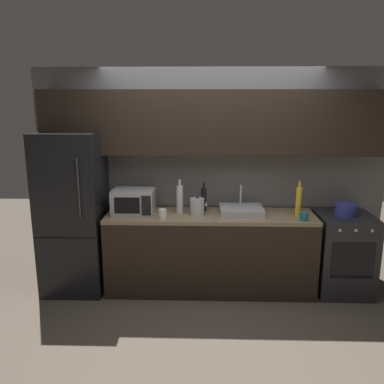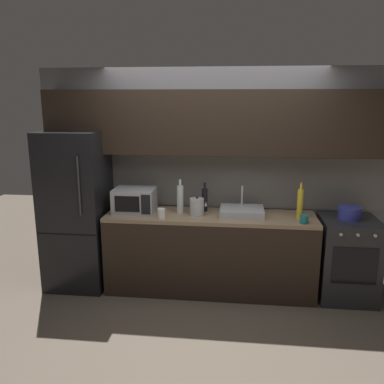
{
  "view_description": "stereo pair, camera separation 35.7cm",
  "coord_description": "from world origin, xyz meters",
  "px_view_note": "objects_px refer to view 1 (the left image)",
  "views": [
    {
      "loc": [
        -0.07,
        -3.4,
        2.17
      ],
      "look_at": [
        -0.2,
        0.9,
        1.15
      ],
      "focal_mm": 37.65,
      "sensor_mm": 36.0,
      "label": 1
    },
    {
      "loc": [
        0.28,
        -3.38,
        2.17
      ],
      "look_at": [
        -0.2,
        0.9,
        1.15
      ],
      "focal_mm": 37.65,
      "sensor_mm": 36.0,
      "label": 2
    }
  ],
  "objects_px": {
    "refrigerator": "(74,213)",
    "wine_bottle_yellow": "(299,201)",
    "microwave": "(134,201)",
    "wine_bottle_clear": "(180,199)",
    "mug_teal": "(304,217)",
    "mug_white": "(163,214)",
    "cooking_pot": "(346,209)",
    "wine_bottle_dark": "(204,199)",
    "kettle": "(197,207)",
    "oven_range": "(343,254)"
  },
  "relations": [
    {
      "from": "wine_bottle_yellow",
      "to": "cooking_pot",
      "type": "relative_size",
      "value": 1.63
    },
    {
      "from": "mug_white",
      "to": "refrigerator",
      "type": "bearing_deg",
      "value": 169.14
    },
    {
      "from": "wine_bottle_clear",
      "to": "microwave",
      "type": "bearing_deg",
      "value": -177.64
    },
    {
      "from": "refrigerator",
      "to": "microwave",
      "type": "xyz_separation_m",
      "value": [
        0.68,
        0.02,
        0.13
      ]
    },
    {
      "from": "microwave",
      "to": "cooking_pot",
      "type": "height_order",
      "value": "microwave"
    },
    {
      "from": "kettle",
      "to": "wine_bottle_yellow",
      "type": "distance_m",
      "value": 1.11
    },
    {
      "from": "wine_bottle_dark",
      "to": "mug_white",
      "type": "height_order",
      "value": "wine_bottle_dark"
    },
    {
      "from": "wine_bottle_clear",
      "to": "refrigerator",
      "type": "bearing_deg",
      "value": -178.1
    },
    {
      "from": "wine_bottle_yellow",
      "to": "wine_bottle_dark",
      "type": "distance_m",
      "value": 1.05
    },
    {
      "from": "refrigerator",
      "to": "wine_bottle_yellow",
      "type": "distance_m",
      "value": 2.5
    },
    {
      "from": "microwave",
      "to": "wine_bottle_yellow",
      "type": "height_order",
      "value": "wine_bottle_yellow"
    },
    {
      "from": "cooking_pot",
      "to": "wine_bottle_yellow",
      "type": "bearing_deg",
      "value": -176.86
    },
    {
      "from": "mug_white",
      "to": "cooking_pot",
      "type": "relative_size",
      "value": 0.45
    },
    {
      "from": "refrigerator",
      "to": "kettle",
      "type": "height_order",
      "value": "refrigerator"
    },
    {
      "from": "cooking_pot",
      "to": "refrigerator",
      "type": "bearing_deg",
      "value": -180.0
    },
    {
      "from": "wine_bottle_yellow",
      "to": "cooking_pot",
      "type": "bearing_deg",
      "value": 3.14
    },
    {
      "from": "kettle",
      "to": "mug_teal",
      "type": "distance_m",
      "value": 1.14
    },
    {
      "from": "refrigerator",
      "to": "wine_bottle_dark",
      "type": "relative_size",
      "value": 5.46
    },
    {
      "from": "wine_bottle_clear",
      "to": "wine_bottle_yellow",
      "type": "bearing_deg",
      "value": -3.01
    },
    {
      "from": "wine_bottle_yellow",
      "to": "microwave",
      "type": "bearing_deg",
      "value": 178.51
    },
    {
      "from": "microwave",
      "to": "kettle",
      "type": "distance_m",
      "value": 0.72
    },
    {
      "from": "wine_bottle_dark",
      "to": "mug_teal",
      "type": "height_order",
      "value": "wine_bottle_dark"
    },
    {
      "from": "microwave",
      "to": "mug_white",
      "type": "height_order",
      "value": "microwave"
    },
    {
      "from": "refrigerator",
      "to": "mug_white",
      "type": "distance_m",
      "value": 1.05
    },
    {
      "from": "microwave",
      "to": "mug_teal",
      "type": "distance_m",
      "value": 1.86
    },
    {
      "from": "wine_bottle_yellow",
      "to": "mug_teal",
      "type": "height_order",
      "value": "wine_bottle_yellow"
    },
    {
      "from": "oven_range",
      "to": "mug_white",
      "type": "height_order",
      "value": "mug_white"
    },
    {
      "from": "oven_range",
      "to": "refrigerator",
      "type": "bearing_deg",
      "value": 179.98
    },
    {
      "from": "mug_white",
      "to": "microwave",
      "type": "bearing_deg",
      "value": 148.1
    },
    {
      "from": "microwave",
      "to": "wine_bottle_yellow",
      "type": "distance_m",
      "value": 1.82
    },
    {
      "from": "oven_range",
      "to": "mug_white",
      "type": "distance_m",
      "value": 2.08
    },
    {
      "from": "cooking_pot",
      "to": "kettle",
      "type": "bearing_deg",
      "value": -178.93
    },
    {
      "from": "wine_bottle_clear",
      "to": "mug_teal",
      "type": "relative_size",
      "value": 4.43
    },
    {
      "from": "refrigerator",
      "to": "oven_range",
      "type": "xyz_separation_m",
      "value": [
        3.04,
        -0.0,
        -0.45
      ]
    },
    {
      "from": "microwave",
      "to": "wine_bottle_yellow",
      "type": "xyz_separation_m",
      "value": [
        1.82,
        -0.05,
        0.03
      ]
    },
    {
      "from": "kettle",
      "to": "wine_bottle_yellow",
      "type": "bearing_deg",
      "value": 0.09
    },
    {
      "from": "wine_bottle_yellow",
      "to": "cooking_pot",
      "type": "xyz_separation_m",
      "value": [
        0.53,
        0.03,
        -0.1
      ]
    },
    {
      "from": "mug_teal",
      "to": "refrigerator",
      "type": "bearing_deg",
      "value": 175.38
    },
    {
      "from": "refrigerator",
      "to": "cooking_pot",
      "type": "xyz_separation_m",
      "value": [
        3.03,
        0.0,
        0.06
      ]
    },
    {
      "from": "microwave",
      "to": "wine_bottle_clear",
      "type": "height_order",
      "value": "wine_bottle_clear"
    },
    {
      "from": "mug_teal",
      "to": "microwave",
      "type": "bearing_deg",
      "value": 173.12
    },
    {
      "from": "kettle",
      "to": "wine_bottle_yellow",
      "type": "xyz_separation_m",
      "value": [
        1.11,
        0.0,
        0.07
      ]
    },
    {
      "from": "wine_bottle_yellow",
      "to": "wine_bottle_dark",
      "type": "relative_size",
      "value": 1.17
    },
    {
      "from": "microwave",
      "to": "cooking_pot",
      "type": "xyz_separation_m",
      "value": [
        2.35,
        -0.02,
        -0.07
      ]
    },
    {
      "from": "wine_bottle_yellow",
      "to": "mug_teal",
      "type": "bearing_deg",
      "value": -82.43
    },
    {
      "from": "oven_range",
      "to": "mug_teal",
      "type": "xyz_separation_m",
      "value": [
        -0.52,
        -0.2,
        0.49
      ]
    },
    {
      "from": "kettle",
      "to": "wine_bottle_clear",
      "type": "xyz_separation_m",
      "value": [
        -0.2,
        0.07,
        0.07
      ]
    },
    {
      "from": "microwave",
      "to": "cooking_pot",
      "type": "distance_m",
      "value": 2.35
    },
    {
      "from": "wine_bottle_dark",
      "to": "cooking_pot",
      "type": "relative_size",
      "value": 1.39
    },
    {
      "from": "wine_bottle_clear",
      "to": "mug_white",
      "type": "xyz_separation_m",
      "value": [
        -0.17,
        -0.24,
        -0.11
      ]
    }
  ]
}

